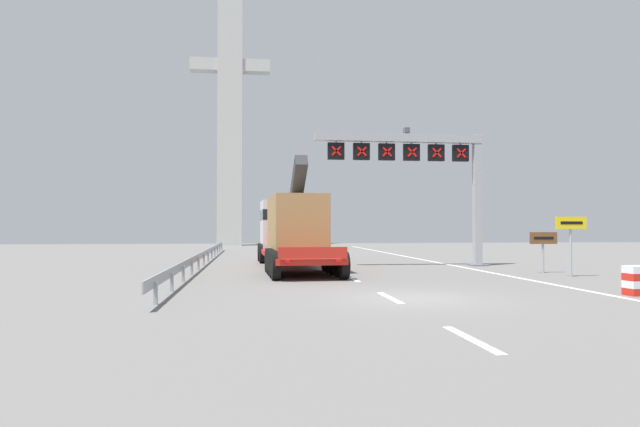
# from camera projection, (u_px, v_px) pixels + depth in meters

# --- Properties ---
(ground) EXTENTS (112.00, 112.00, 0.00)m
(ground) POSITION_uv_depth(u_px,v_px,m) (411.00, 298.00, 16.39)
(ground) COLOR slate
(lane_markings) EXTENTS (0.20, 75.95, 0.01)m
(lane_markings) POSITION_uv_depth(u_px,v_px,m) (300.00, 252.00, 46.76)
(lane_markings) COLOR silver
(lane_markings) RESTS_ON ground
(edge_line_right) EXTENTS (0.20, 63.00, 0.01)m
(edge_line_right) POSITION_uv_depth(u_px,v_px,m) (462.00, 267.00, 29.05)
(edge_line_right) COLOR silver
(edge_line_right) RESTS_ON ground
(overhead_lane_gantry) EXTENTS (9.28, 0.90, 7.36)m
(overhead_lane_gantry) POSITION_uv_depth(u_px,v_px,m) (422.00, 161.00, 30.00)
(overhead_lane_gantry) COLOR #9EA0A5
(overhead_lane_gantry) RESTS_ON ground
(heavy_haul_truck_red) EXTENTS (3.45, 14.14, 5.30)m
(heavy_haul_truck_red) POSITION_uv_depth(u_px,v_px,m) (291.00, 229.00, 29.44)
(heavy_haul_truck_red) COLOR red
(heavy_haul_truck_red) RESTS_ON ground
(exit_sign_yellow) EXTENTS (1.36, 0.15, 2.51)m
(exit_sign_yellow) POSITION_uv_depth(u_px,v_px,m) (571.00, 232.00, 23.54)
(exit_sign_yellow) COLOR #9EA0A5
(exit_sign_yellow) RESTS_ON ground
(tourist_info_sign_brown) EXTENTS (1.30, 0.15, 1.85)m
(tourist_info_sign_brown) POSITION_uv_depth(u_px,v_px,m) (543.00, 242.00, 25.53)
(tourist_info_sign_brown) COLOR #9EA0A5
(tourist_info_sign_brown) RESTS_ON ground
(guardrail_left) EXTENTS (0.13, 36.91, 0.76)m
(guardrail_left) POSITION_uv_depth(u_px,v_px,m) (205.00, 254.00, 31.86)
(guardrail_left) COLOR #999EA3
(guardrail_left) RESTS_ON ground
(bridge_pylon_distant) EXTENTS (9.00, 2.00, 33.10)m
(bridge_pylon_distant) POSITION_uv_depth(u_px,v_px,m) (230.00, 97.00, 64.27)
(bridge_pylon_distant) COLOR #B7B7B2
(bridge_pylon_distant) RESTS_ON ground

